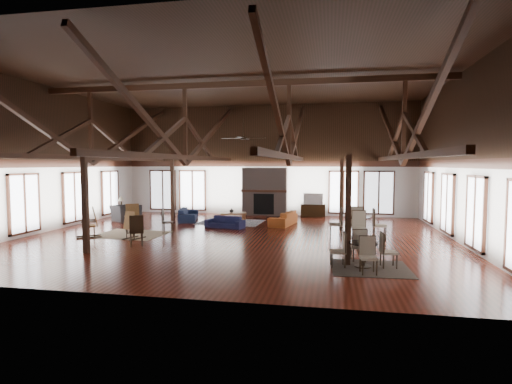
% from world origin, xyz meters
% --- Properties ---
extents(floor, '(16.00, 16.00, 0.00)m').
position_xyz_m(floor, '(0.00, 0.00, 0.00)').
color(floor, '#5A1E12').
rests_on(floor, ground).
extents(ceiling, '(16.00, 14.00, 0.02)m').
position_xyz_m(ceiling, '(0.00, 0.00, 6.00)').
color(ceiling, black).
rests_on(ceiling, wall_back).
extents(wall_back, '(16.00, 0.02, 6.00)m').
position_xyz_m(wall_back, '(0.00, 7.00, 3.00)').
color(wall_back, silver).
rests_on(wall_back, floor).
extents(wall_front, '(16.00, 0.02, 6.00)m').
position_xyz_m(wall_front, '(0.00, -7.00, 3.00)').
color(wall_front, silver).
rests_on(wall_front, floor).
extents(wall_left, '(0.02, 14.00, 6.00)m').
position_xyz_m(wall_left, '(-8.00, 0.00, 3.00)').
color(wall_left, silver).
rests_on(wall_left, floor).
extents(wall_right, '(0.02, 14.00, 6.00)m').
position_xyz_m(wall_right, '(8.00, 0.00, 3.00)').
color(wall_right, silver).
rests_on(wall_right, floor).
extents(roof_truss, '(15.60, 14.07, 3.14)m').
position_xyz_m(roof_truss, '(0.00, 0.00, 4.03)').
color(roof_truss, '#331C0E').
rests_on(roof_truss, wall_back).
extents(post_grid, '(8.16, 7.16, 3.05)m').
position_xyz_m(post_grid, '(0.00, 0.00, 1.52)').
color(post_grid, '#331C0E').
rests_on(post_grid, floor).
extents(fireplace, '(2.50, 0.69, 2.60)m').
position_xyz_m(fireplace, '(0.00, 6.67, 1.29)').
color(fireplace, '#6F5C54').
rests_on(fireplace, floor).
extents(ceiling_fan, '(1.60, 1.60, 0.75)m').
position_xyz_m(ceiling_fan, '(0.50, -1.00, 3.73)').
color(ceiling_fan, black).
rests_on(ceiling_fan, roof_truss).
extents(sofa_navy_front, '(1.82, 1.05, 0.50)m').
position_xyz_m(sofa_navy_front, '(-1.02, 2.13, 0.25)').
color(sofa_navy_front, '#15173C').
rests_on(sofa_navy_front, floor).
extents(sofa_navy_left, '(2.20, 1.29, 0.60)m').
position_xyz_m(sofa_navy_left, '(-3.37, 3.94, 0.30)').
color(sofa_navy_left, '#172140').
rests_on(sofa_navy_left, floor).
extents(sofa_orange, '(2.20, 1.18, 0.61)m').
position_xyz_m(sofa_orange, '(1.40, 3.44, 0.30)').
color(sofa_orange, '#A65020').
rests_on(sofa_orange, floor).
extents(coffee_table, '(1.36, 0.94, 0.47)m').
position_xyz_m(coffee_table, '(-1.03, 3.71, 0.41)').
color(coffee_table, brown).
rests_on(coffee_table, floor).
extents(vase, '(0.25, 0.25, 0.21)m').
position_xyz_m(vase, '(-1.14, 3.80, 0.58)').
color(vase, '#B2B2B2').
rests_on(vase, coffee_table).
extents(armchair, '(1.53, 1.58, 0.78)m').
position_xyz_m(armchair, '(-6.36, 3.28, 0.39)').
color(armchair, '#2B2B2D').
rests_on(armchair, floor).
extents(side_table_lamp, '(0.47, 0.47, 1.20)m').
position_xyz_m(side_table_lamp, '(-6.90, 3.85, 0.45)').
color(side_table_lamp, black).
rests_on(side_table_lamp, floor).
extents(rocking_chair_a, '(0.92, 1.03, 1.18)m').
position_xyz_m(rocking_chair_a, '(-4.43, 0.28, 0.56)').
color(rocking_chair_a, olive).
rests_on(rocking_chair_a, floor).
extents(rocking_chair_b, '(0.65, 0.91, 1.06)m').
position_xyz_m(rocking_chair_b, '(-3.71, -1.13, 0.50)').
color(rocking_chair_b, olive).
rests_on(rocking_chair_b, floor).
extents(rocking_chair_c, '(1.00, 0.89, 1.15)m').
position_xyz_m(rocking_chair_c, '(-5.44, -0.99, 0.54)').
color(rocking_chair_c, olive).
rests_on(rocking_chair_c, floor).
extents(side_chair_a, '(0.51, 0.51, 1.00)m').
position_xyz_m(side_chair_a, '(-3.00, 0.30, 0.58)').
color(side_chair_a, black).
rests_on(side_chair_a, floor).
extents(side_chair_b, '(0.62, 0.62, 1.08)m').
position_xyz_m(side_chair_b, '(-2.91, -2.32, 0.63)').
color(side_chair_b, black).
rests_on(side_chair_b, floor).
extents(cafe_table_near, '(1.83, 1.83, 0.94)m').
position_xyz_m(cafe_table_near, '(4.41, -3.68, 0.47)').
color(cafe_table_near, black).
rests_on(cafe_table_near, floor).
extents(cafe_table_far, '(2.12, 2.12, 1.11)m').
position_xyz_m(cafe_table_far, '(4.54, 0.71, 0.56)').
color(cafe_table_far, black).
rests_on(cafe_table_far, floor).
extents(cup_near, '(0.13, 0.13, 0.09)m').
position_xyz_m(cup_near, '(4.40, -3.74, 0.73)').
color(cup_near, '#B2B2B2').
rests_on(cup_near, cafe_table_near).
extents(cup_far, '(0.16, 0.16, 0.10)m').
position_xyz_m(cup_far, '(4.59, 0.63, 0.85)').
color(cup_far, '#B2B2B2').
rests_on(cup_far, cafe_table_far).
extents(tv_console, '(1.29, 0.48, 0.65)m').
position_xyz_m(tv_console, '(2.62, 6.75, 0.32)').
color(tv_console, black).
rests_on(tv_console, floor).
extents(television, '(1.04, 0.24, 0.59)m').
position_xyz_m(television, '(2.63, 6.75, 0.94)').
color(television, '#B2B2B2').
rests_on(television, tv_console).
extents(rug_tan, '(2.80, 2.28, 0.01)m').
position_xyz_m(rug_tan, '(-4.26, -0.20, 0.01)').
color(rug_tan, tan).
rests_on(rug_tan, floor).
extents(rug_navy, '(3.07, 2.37, 0.01)m').
position_xyz_m(rug_navy, '(-1.18, 3.77, 0.01)').
color(rug_navy, '#192448').
rests_on(rug_navy, floor).
extents(rug_dark, '(2.10, 1.93, 0.01)m').
position_xyz_m(rug_dark, '(4.59, -3.78, 0.01)').
color(rug_dark, black).
rests_on(rug_dark, floor).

